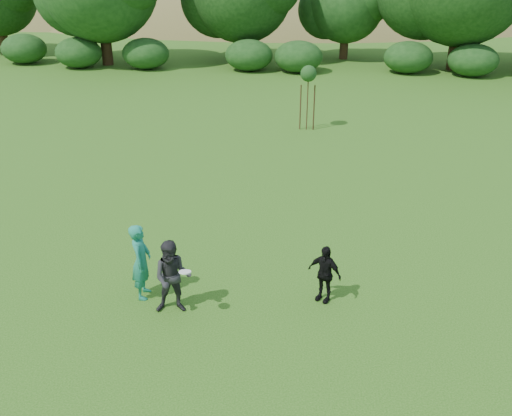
{
  "coord_description": "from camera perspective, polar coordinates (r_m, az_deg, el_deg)",
  "views": [
    {
      "loc": [
        1.64,
        -10.94,
        7.71
      ],
      "look_at": [
        0.0,
        3.0,
        1.1
      ],
      "focal_mm": 40.0,
      "sensor_mm": 36.0,
      "label": 1
    }
  ],
  "objects": [
    {
      "name": "frisbee",
      "position": [
        12.45,
        -7.11,
        -6.36
      ],
      "size": [
        0.27,
        0.27,
        0.08
      ],
      "color": "white",
      "rests_on": "ground"
    },
    {
      "name": "player_grey",
      "position": [
        12.95,
        -8.33,
        -6.87
      ],
      "size": [
        0.96,
        0.8,
        1.78
      ],
      "primitive_type": "imported",
      "rotation": [
        0.0,
        0.0,
        0.15
      ],
      "color": "#262528",
      "rests_on": "ground"
    },
    {
      "name": "player_teal",
      "position": [
        13.58,
        -11.41,
        -5.25
      ],
      "size": [
        0.51,
        0.72,
        1.88
      ],
      "primitive_type": "imported",
      "rotation": [
        0.0,
        0.0,
        1.66
      ],
      "color": "#1B7D63",
      "rests_on": "ground"
    },
    {
      "name": "ground",
      "position": [
        13.48,
        -1.51,
        -9.67
      ],
      "size": [
        120.0,
        120.0,
        0.0
      ],
      "primitive_type": "plane",
      "color": "#19470C",
      "rests_on": "ground"
    },
    {
      "name": "sapling",
      "position": [
        25.35,
        5.27,
        13.07
      ],
      "size": [
        0.7,
        0.7,
        2.85
      ],
      "color": "#3F2918",
      "rests_on": "ground"
    },
    {
      "name": "hillside",
      "position": [
        81.82,
        5.07,
        11.21
      ],
      "size": [
        150.0,
        72.0,
        52.0
      ],
      "color": "olive",
      "rests_on": "ground"
    },
    {
      "name": "player_black",
      "position": [
        13.38,
        6.85,
        -6.52
      ],
      "size": [
        0.9,
        0.7,
        1.43
      ],
      "primitive_type": "imported",
      "rotation": [
        0.0,
        0.0,
        -0.48
      ],
      "color": "black",
      "rests_on": "ground"
    }
  ]
}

